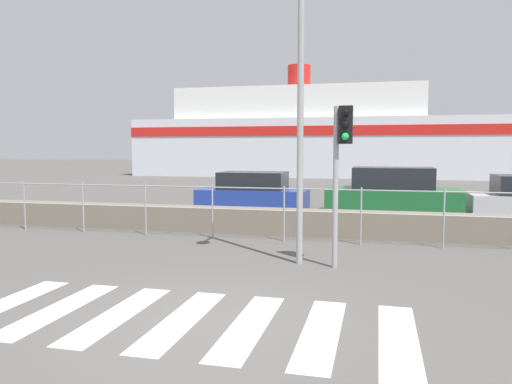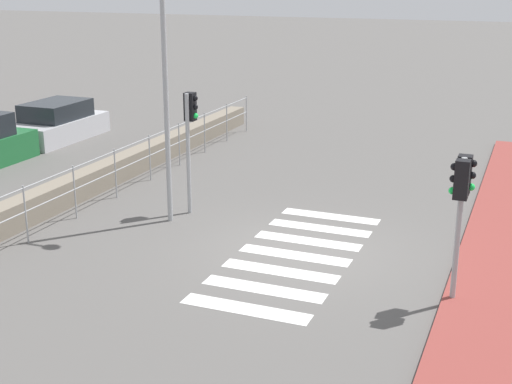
# 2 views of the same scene
# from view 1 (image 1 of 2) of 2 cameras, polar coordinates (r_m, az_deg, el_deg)

# --- Properties ---
(ground_plane) EXTENTS (160.00, 160.00, 0.00)m
(ground_plane) POSITION_cam_1_polar(r_m,az_deg,el_deg) (6.63, -6.16, -14.51)
(ground_plane) COLOR #565451
(crosswalk) EXTENTS (5.85, 2.40, 0.01)m
(crosswalk) POSITION_cam_1_polar(r_m,az_deg,el_deg) (6.72, -8.49, -14.21)
(crosswalk) COLOR silver
(crosswalk) RESTS_ON ground_plane
(seawall) EXTENTS (23.85, 0.55, 0.67)m
(seawall) POSITION_cam_1_polar(r_m,az_deg,el_deg) (12.75, 3.94, -3.46)
(seawall) COLOR slate
(seawall) RESTS_ON ground_plane
(harbor_fence) EXTENTS (21.51, 0.04, 1.33)m
(harbor_fence) POSITION_cam_1_polar(r_m,az_deg,el_deg) (11.83, 3.23, -1.54)
(harbor_fence) COLOR #9EA0A3
(harbor_fence) RESTS_ON ground_plane
(traffic_light_far) EXTENTS (0.34, 0.32, 2.97)m
(traffic_light_far) POSITION_cam_1_polar(r_m,az_deg,el_deg) (9.20, 9.77, 4.75)
(traffic_light_far) COLOR #9EA0A3
(traffic_light_far) RESTS_ON ground_plane
(streetlamp) EXTENTS (0.32, 0.95, 6.00)m
(streetlamp) POSITION_cam_1_polar(r_m,az_deg,el_deg) (9.43, 4.99, 14.14)
(streetlamp) COLOR #9EA0A3
(streetlamp) RESTS_ON ground_plane
(ferry_boat) EXTENTS (34.11, 6.60, 8.73)m
(ferry_boat) POSITION_cam_1_polar(r_m,az_deg,el_deg) (39.90, 9.56, 6.02)
(ferry_boat) COLOR silver
(ferry_boat) RESTS_ON ground_plane
(parked_car_blue) EXTENTS (3.88, 1.76, 1.37)m
(parked_car_blue) POSITION_cam_1_polar(r_m,az_deg,el_deg) (17.88, -0.33, -0.20)
(parked_car_blue) COLOR #233D9E
(parked_car_blue) RESTS_ON ground_plane
(parked_car_green) EXTENTS (4.36, 1.76, 1.58)m
(parked_car_green) POSITION_cam_1_polar(r_m,az_deg,el_deg) (17.35, 15.29, -0.24)
(parked_car_green) COLOR #1E6633
(parked_car_green) RESTS_ON ground_plane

